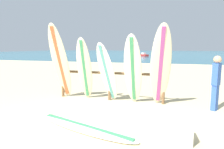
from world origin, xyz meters
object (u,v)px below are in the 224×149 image
beachgoer_standing (216,81)px  small_boat_offshore (144,55)px  surfboard_leaning_center_right (160,67)px  surfboard_rack (109,79)px  surfboard_leaning_left (85,69)px  surfboard_lying_on_sand (85,127)px  cooler_box (174,132)px  surfboard_leaning_center_left (107,73)px  surfboard_leaning_far_left (60,63)px  surfboard_leaning_center (133,71)px

beachgoer_standing → small_boat_offshore: bearing=100.4°
surfboard_leaning_center_right → surfboard_rack: bearing=167.2°
surfboard_rack → surfboard_leaning_left: 0.87m
surfboard_rack → surfboard_leaning_center_right: size_ratio=1.49×
surfboard_lying_on_sand → cooler_box: size_ratio=4.43×
surfboard_leaning_center_left → beachgoer_standing: bearing=1.7°
surfboard_leaning_far_left → surfboard_rack: bearing=13.1°
surfboard_rack → cooler_box: size_ratio=5.92×
surfboard_leaning_center → cooler_box: surfboard_leaning_center is taller
cooler_box → small_boat_offshore: bearing=93.3°
surfboard_rack → surfboard_lying_on_sand: 2.48m
surfboard_leaning_left → surfboard_leaning_center_left: bearing=-5.7°
surfboard_leaning_center_right → beachgoer_standing: bearing=4.8°
cooler_box → beachgoer_standing: bearing=58.8°
small_boat_offshore → surfboard_leaning_center_right: bearing=-82.1°
beachgoer_standing → small_boat_offshore: beachgoer_standing is taller
surfboard_leaning_center_left → cooler_box: size_ratio=3.16×
surfboard_leaning_far_left → surfboard_lying_on_sand: 2.92m
surfboard_leaning_center_left → surfboard_leaning_center_right: (1.60, -0.03, 0.24)m
cooler_box → surfboard_leaning_center_left: bearing=127.8°
surfboard_rack → beachgoer_standing: beachgoer_standing is taller
surfboard_leaning_far_left → small_boat_offshore: 33.26m
surfboard_leaning_left → cooler_box: (2.76, -2.22, -0.84)m
surfboard_leaning_far_left → surfboard_leaning_center: bearing=-1.0°
surfboard_leaning_far_left → cooler_box: 4.28m
beachgoer_standing → small_boat_offshore: 33.65m
surfboard_leaning_center → cooler_box: 2.52m
cooler_box → surfboard_leaning_center_right: bearing=95.1°
surfboard_leaning_center_left → surfboard_leaning_center: bearing=-5.0°
surfboard_leaning_left → surfboard_leaning_center_right: bearing=-2.6°
surfboard_leaning_left → cooler_box: 3.64m
surfboard_leaning_center_left → surfboard_leaning_center: surfboard_leaning_center is taller
surfboard_leaning_left → surfboard_leaning_center: (1.61, -0.15, 0.03)m
surfboard_leaning_left → surfboard_leaning_far_left: bearing=-172.5°
surfboard_leaning_far_left → beachgoer_standing: (4.68, 0.12, -0.40)m
surfboard_lying_on_sand → cooler_box: bearing=-3.0°
surfboard_leaning_left → surfboard_lying_on_sand: size_ratio=0.77×
surfboard_rack → surfboard_leaning_left: size_ratio=1.73×
surfboard_leaning_left → beachgoer_standing: size_ratio=1.35×
surfboard_leaning_center_right → beachgoer_standing: 1.52m
surfboard_rack → surfboard_leaning_center_right: surfboard_leaning_center_right is taller
surfboard_leaning_left → small_boat_offshore: (-2.21, 33.11, -0.77)m
surfboard_leaning_center_right → surfboard_leaning_center_left: bearing=178.9°
surfboard_leaning_center → surfboard_leaning_center_right: size_ratio=0.89×
surfboard_rack → surfboard_leaning_center: 1.00m
surfboard_leaning_far_left → surfboard_leaning_center_right: size_ratio=1.04×
surfboard_rack → small_boat_offshore: bearing=95.2°
surfboard_leaning_far_left → beachgoer_standing: 4.70m
surfboard_leaning_center → beachgoer_standing: surfboard_leaning_center is taller
surfboard_rack → surfboard_leaning_far_left: bearing=-166.9°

